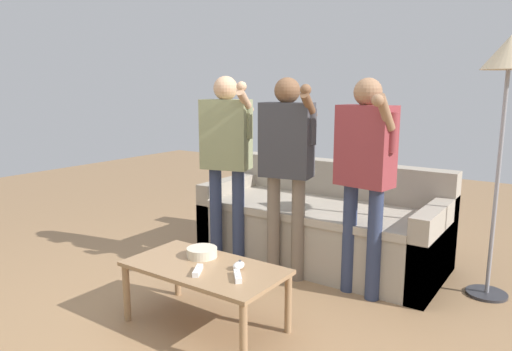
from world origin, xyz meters
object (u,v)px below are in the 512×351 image
(coffee_table, at_px, (205,273))
(game_remote_nunchuk, at_px, (239,266))
(floor_lamp, at_px, (508,72))
(game_remote_wand_near, at_px, (198,271))
(game_remote_wand_far, at_px, (238,276))
(player_left, at_px, (226,148))
(couch, at_px, (323,226))
(player_center, at_px, (286,155))
(player_right, at_px, (365,163))
(snack_bowl, at_px, (202,252))

(coffee_table, bearing_deg, game_remote_nunchuk, 19.51)
(floor_lamp, relative_size, game_remote_wand_near, 12.44)
(game_remote_nunchuk, bearing_deg, game_remote_wand_far, -55.85)
(game_remote_nunchuk, height_order, player_left, player_left)
(couch, height_order, coffee_table, couch)
(player_left, bearing_deg, player_center, 1.76)
(couch, xyz_separation_m, player_center, (-0.05, -0.52, 0.67))
(coffee_table, distance_m, game_remote_wand_near, 0.13)
(player_right, height_order, game_remote_wand_near, player_right)
(game_remote_nunchuk, distance_m, player_right, 1.12)
(game_remote_nunchuk, xyz_separation_m, player_right, (0.41, 0.90, 0.54))
(snack_bowl, relative_size, game_remote_wand_far, 1.44)
(floor_lamp, xyz_separation_m, player_right, (-0.76, -0.52, -0.61))
(player_left, bearing_deg, player_right, 2.50)
(player_center, relative_size, game_remote_wand_near, 10.63)
(coffee_table, xyz_separation_m, game_remote_nunchuk, (0.21, 0.07, 0.07))
(snack_bowl, height_order, floor_lamp, floor_lamp)
(game_remote_nunchuk, height_order, game_remote_wand_near, game_remote_nunchuk)
(couch, relative_size, player_right, 1.31)
(player_center, bearing_deg, player_left, -178.24)
(snack_bowl, distance_m, player_left, 1.07)
(floor_lamp, bearing_deg, snack_bowl, -137.08)
(game_remote_wand_far, bearing_deg, player_left, 130.92)
(couch, xyz_separation_m, floor_lamp, (1.30, 0.03, 1.27))
(couch, bearing_deg, game_remote_wand_far, -81.72)
(player_left, bearing_deg, floor_lamp, 16.52)
(coffee_table, height_order, player_center, player_center)
(player_right, bearing_deg, player_left, -177.50)
(player_right, distance_m, game_remote_wand_far, 1.20)
(coffee_table, relative_size, game_remote_wand_near, 6.80)
(coffee_table, height_order, game_remote_wand_far, game_remote_wand_far)
(couch, xyz_separation_m, game_remote_wand_far, (0.22, -1.50, 0.11))
(couch, bearing_deg, player_center, -95.99)
(game_remote_wand_near, bearing_deg, game_remote_wand_far, 15.35)
(couch, height_order, game_remote_wand_near, couch)
(coffee_table, height_order, player_right, player_right)
(player_center, xyz_separation_m, player_right, (0.60, 0.03, -0.01))
(couch, xyz_separation_m, game_remote_nunchuk, (0.14, -1.39, 0.12))
(game_remote_nunchuk, relative_size, floor_lamp, 0.05)
(player_left, bearing_deg, snack_bowl, -61.84)
(game_remote_nunchuk, bearing_deg, couch, 95.79)
(game_remote_nunchuk, relative_size, player_center, 0.06)
(game_remote_wand_far, bearing_deg, couch, 98.28)
(snack_bowl, height_order, game_remote_nunchuk, snack_bowl)
(coffee_table, relative_size, game_remote_nunchuk, 11.20)
(game_remote_nunchuk, bearing_deg, floor_lamp, 50.61)
(couch, distance_m, game_remote_nunchuk, 1.40)
(player_right, bearing_deg, couch, 138.12)
(player_left, distance_m, game_remote_wand_near, 1.31)
(player_center, bearing_deg, player_right, 3.20)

